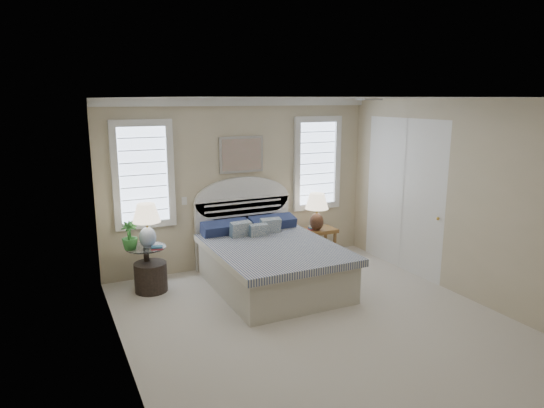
{
  "coord_description": "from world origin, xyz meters",
  "views": [
    {
      "loc": [
        -2.88,
        -4.67,
        2.69
      ],
      "look_at": [
        -0.16,
        1.0,
        1.32
      ],
      "focal_mm": 32.0,
      "sensor_mm": 36.0,
      "label": 1
    }
  ],
  "objects": [
    {
      "name": "painting",
      "position": [
        0.0,
        2.46,
        1.82
      ],
      "size": [
        0.74,
        0.04,
        0.58
      ],
      "primitive_type": "cube",
      "color": "silver",
      "rests_on": "wall_back"
    },
    {
      "name": "ceiling",
      "position": [
        0.0,
        0.0,
        2.7
      ],
      "size": [
        4.5,
        5.0,
        0.01
      ],
      "primitive_type": "cube",
      "color": "silver",
      "rests_on": "wall_back"
    },
    {
      "name": "wall_right",
      "position": [
        2.25,
        0.0,
        1.35
      ],
      "size": [
        0.02,
        5.0,
        2.7
      ],
      "primitive_type": "cube",
      "color": "#B8AB8A",
      "rests_on": "floor"
    },
    {
      "name": "bed",
      "position": [
        0.0,
        1.46,
        0.39
      ],
      "size": [
        1.72,
        2.28,
        1.47
      ],
      "color": "#BEB7A7",
      "rests_on": "floor"
    },
    {
      "name": "nightstand_right",
      "position": [
        1.3,
        2.15,
        0.39
      ],
      "size": [
        0.5,
        0.4,
        0.53
      ],
      "color": "brown",
      "rests_on": "floor"
    },
    {
      "name": "floor",
      "position": [
        0.0,
        0.0,
        0.0
      ],
      "size": [
        4.5,
        5.0,
        0.01
      ],
      "primitive_type": "cube",
      "color": "beige",
      "rests_on": "ground"
    },
    {
      "name": "floor_pot",
      "position": [
        -1.62,
        1.94,
        0.21
      ],
      "size": [
        0.58,
        0.58,
        0.42
      ],
      "primitive_type": "cylinder",
      "rotation": [
        0.0,
        0.0,
        0.3
      ],
      "color": "black",
      "rests_on": "floor"
    },
    {
      "name": "window_right",
      "position": [
        1.4,
        2.48,
        1.6
      ],
      "size": [
        0.9,
        0.06,
        1.6
      ],
      "primitive_type": "cube",
      "color": "#C9DDFF",
      "rests_on": "wall_back"
    },
    {
      "name": "window_left",
      "position": [
        -1.55,
        2.48,
        1.6
      ],
      "size": [
        0.9,
        0.06,
        1.6
      ],
      "primitive_type": "cube",
      "color": "#C9DDFF",
      "rests_on": "wall_back"
    },
    {
      "name": "lamp_right",
      "position": [
        1.19,
        2.1,
        0.92
      ],
      "size": [
        0.49,
        0.49,
        0.63
      ],
      "rotation": [
        0.0,
        0.0,
        -0.3
      ],
      "color": "black",
      "rests_on": "nightstand_right"
    },
    {
      "name": "wall_left",
      "position": [
        -2.25,
        0.0,
        1.35
      ],
      "size": [
        0.02,
        5.0,
        2.7
      ],
      "primitive_type": "cube",
      "color": "#B8AB8A",
      "rests_on": "floor"
    },
    {
      "name": "side_table_left",
      "position": [
        -1.65,
        2.05,
        0.39
      ],
      "size": [
        0.56,
        0.56,
        0.63
      ],
      "color": "black",
      "rests_on": "floor"
    },
    {
      "name": "potted_plant",
      "position": [
        -1.87,
        2.02,
        0.83
      ],
      "size": [
        0.27,
        0.27,
        0.4
      ],
      "primitive_type": "imported",
      "rotation": [
        0.0,
        0.0,
        -0.26
      ],
      "color": "#2F6628",
      "rests_on": "side_table_left"
    },
    {
      "name": "books_right",
      "position": [
        1.16,
        2.15,
        0.56
      ],
      "size": [
        0.16,
        0.12,
        0.06
      ],
      "rotation": [
        0.0,
        0.0,
        -0.04
      ],
      "color": "maroon",
      "rests_on": "nightstand_right"
    },
    {
      "name": "crown_molding",
      "position": [
        0.0,
        2.46,
        2.64
      ],
      "size": [
        4.5,
        0.08,
        0.12
      ],
      "primitive_type": "cube",
      "color": "silver",
      "rests_on": "wall_back"
    },
    {
      "name": "lamp_left",
      "position": [
        -1.62,
        2.03,
        1.02
      ],
      "size": [
        0.45,
        0.45,
        0.64
      ],
      "rotation": [
        0.0,
        0.0,
        0.16
      ],
      "color": "white",
      "rests_on": "side_table_left"
    },
    {
      "name": "wall_back",
      "position": [
        0.0,
        2.5,
        1.35
      ],
      "size": [
        4.5,
        0.02,
        2.7
      ],
      "primitive_type": "cube",
      "color": "#B8AB8A",
      "rests_on": "floor"
    },
    {
      "name": "books_left",
      "position": [
        -1.53,
        1.87,
        0.65
      ],
      "size": [
        0.18,
        0.14,
        0.04
      ],
      "rotation": [
        0.0,
        0.0,
        -0.17
      ],
      "color": "maroon",
      "rests_on": "side_table_left"
    },
    {
      "name": "switch_plate",
      "position": [
        -0.95,
        2.48,
        1.15
      ],
      "size": [
        0.08,
        0.01,
        0.12
      ],
      "primitive_type": "cube",
      "color": "silver",
      "rests_on": "wall_back"
    },
    {
      "name": "hvac_vent",
      "position": [
        1.2,
        0.8,
        2.68
      ],
      "size": [
        0.3,
        0.2,
        0.02
      ],
      "primitive_type": "cube",
      "color": "#B2B2B2",
      "rests_on": "ceiling"
    },
    {
      "name": "closet_door",
      "position": [
        2.23,
        1.2,
        1.2
      ],
      "size": [
        0.02,
        1.8,
        2.4
      ],
      "primitive_type": "cube",
      "color": "white",
      "rests_on": "floor"
    }
  ]
}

